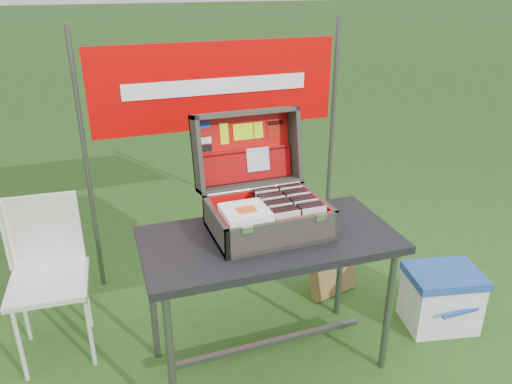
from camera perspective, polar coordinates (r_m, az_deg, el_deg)
name	(u,v)px	position (r m, az deg, el deg)	size (l,w,h in m)	color
ground	(279,360)	(2.90, 2.67, -18.60)	(80.00, 80.00, 0.00)	#274A1C
table	(269,302)	(2.65, 1.45, -12.47)	(1.24, 0.62, 0.78)	black
table_top	(269,240)	(2.45, 1.53, -5.49)	(1.24, 0.62, 0.04)	black
table_leg_fl	(171,364)	(2.36, -9.68, -18.82)	(0.04, 0.04, 0.74)	#59595B
table_leg_fr	(388,310)	(2.71, 14.87, -12.94)	(0.04, 0.04, 0.74)	#59595B
table_leg_bl	(152,300)	(2.75, -11.75, -12.04)	(0.04, 0.04, 0.74)	#59595B
table_leg_br	(340,262)	(3.06, 9.62, -7.89)	(0.04, 0.04, 0.74)	#59595B
table_brace	(268,343)	(2.81, 1.39, -16.90)	(1.09, 0.03, 0.03)	#59595B
suitcase	(264,178)	(2.42, 0.97, 1.62)	(0.56, 0.56, 0.53)	#403C34
suitcase_base_bottom	(268,229)	(2.48, 1.43, -4.30)	(0.56, 0.40, 0.02)	#403C34
suitcase_base_wall_front	(284,235)	(2.29, 3.18, -4.95)	(0.56, 0.02, 0.15)	#403C34
suitcase_base_wall_back	(255,203)	(2.61, -0.07, -1.24)	(0.56, 0.02, 0.15)	#403C34
suitcase_base_wall_left	(216,227)	(2.37, -4.63, -3.96)	(0.02, 0.40, 0.15)	#403C34
suitcase_base_wall_right	(318,210)	(2.55, 7.09, -2.03)	(0.02, 0.40, 0.15)	#403C34
suitcase_liner_floor	(268,227)	(2.47, 1.43, -4.01)	(0.52, 0.36, 0.01)	#C10509
suitcase_latch_left	(247,230)	(2.20, -1.01, -4.36)	(0.05, 0.01, 0.03)	silver
suitcase_latch_right	(321,217)	(2.33, 7.41, -2.90)	(0.05, 0.01, 0.03)	silver
suitcase_hinge	(255,189)	(2.59, -0.16, 0.37)	(0.02, 0.02, 0.50)	silver
suitcase_lid_back	(243,148)	(2.68, -1.45, 5.07)	(0.56, 0.40, 0.02)	#403C34
suitcase_lid_rim_far	(245,113)	(2.61, -1.32, 9.04)	(0.56, 0.02, 0.15)	#403C34
suitcase_lid_rim_near	(250,184)	(2.66, -0.72, 0.89)	(0.56, 0.02, 0.15)	#403C34
suitcase_lid_rim_left	(197,155)	(2.55, -6.75, 4.23)	(0.02, 0.40, 0.15)	#403C34
suitcase_lid_rim_right	(294,144)	(2.72, 4.38, 5.53)	(0.02, 0.40, 0.15)	#403C34
suitcase_lid_liner	(244,148)	(2.67, -1.36, 5.04)	(0.51, 0.35, 0.01)	#C10509
suitcase_liner_wall_front	(282,232)	(2.30, 3.05, -4.55)	(0.52, 0.01, 0.13)	#C10509
suitcase_liner_wall_back	(256,202)	(2.59, 0.03, -1.14)	(0.52, 0.01, 0.13)	#C10509
suitcase_liner_wall_left	(218,224)	(2.37, -4.31, -3.67)	(0.01, 0.36, 0.13)	#C10509
suitcase_liner_wall_right	(316,208)	(2.54, 6.82, -1.85)	(0.01, 0.36, 0.13)	#C10509
suitcase_lid_pocket	(247,166)	(2.67, -1.08, 3.02)	(0.50, 0.16, 0.03)	#910709
suitcase_pocket_edge	(246,151)	(2.65, -1.17, 4.70)	(0.49, 0.02, 0.02)	#910709
suitcase_pocket_cd	(258,159)	(2.66, 0.22, 3.76)	(0.13, 0.13, 0.01)	silver
lid_sticker_cc_a	(205,125)	(2.60, -5.88, 7.63)	(0.06, 0.03, 0.00)	#1933B2
lid_sticker_cc_b	(205,133)	(2.60, -5.80, 6.76)	(0.06, 0.03, 0.00)	#9F0F06
lid_sticker_cc_c	(206,140)	(2.60, -5.72, 5.88)	(0.06, 0.03, 0.00)	white
lid_sticker_cc_d	(207,148)	(2.61, -5.64, 5.01)	(0.06, 0.03, 0.00)	black
lid_card_neon_tall	(224,134)	(2.63, -3.65, 6.67)	(0.05, 0.11, 0.00)	#D5FC0B
lid_card_neon_main	(243,132)	(2.66, -1.46, 6.91)	(0.11, 0.09, 0.00)	#D5FC0B
lid_card_neon_small	(258,130)	(2.68, 0.28, 7.09)	(0.05, 0.09, 0.00)	#D5FC0B
lid_sticker_band	(276,128)	(2.72, 2.27, 7.28)	(0.10, 0.10, 0.00)	#9F0F06
lid_sticker_band_bar	(275,123)	(2.72, 2.23, 7.91)	(0.09, 0.02, 0.00)	black
cd_left_0	(288,226)	(2.33, 3.64, -3.89)	(0.12, 0.01, 0.14)	silver
cd_left_1	(286,224)	(2.34, 3.43, -3.66)	(0.12, 0.01, 0.14)	black
cd_left_2	(284,222)	(2.36, 3.21, -3.43)	(0.12, 0.01, 0.14)	black
cd_left_3	(282,220)	(2.38, 3.01, -3.20)	(0.12, 0.01, 0.14)	black
cd_left_4	(280,218)	(2.40, 2.80, -2.98)	(0.12, 0.01, 0.14)	silver
cd_left_5	(279,216)	(2.42, 2.60, -2.76)	(0.12, 0.01, 0.14)	black
cd_left_6	(277,214)	(2.43, 2.40, -2.55)	(0.12, 0.01, 0.14)	black
cd_left_7	(275,212)	(2.45, 2.21, -2.34)	(0.12, 0.01, 0.14)	black
cd_left_8	(273,211)	(2.47, 2.01, -2.13)	(0.12, 0.01, 0.14)	silver
cd_left_9	(272,209)	(2.49, 1.82, -1.92)	(0.12, 0.01, 0.14)	black
cd_left_10	(270,207)	(2.51, 1.64, -1.72)	(0.12, 0.01, 0.14)	black
cd_left_11	(269,205)	(2.53, 1.45, -1.52)	(0.12, 0.01, 0.14)	black
cd_left_12	(267,204)	(2.54, 1.27, -1.32)	(0.12, 0.01, 0.14)	silver
cd_left_13	(265,202)	(2.56, 1.09, -1.13)	(0.12, 0.01, 0.14)	black
cd_left_14	(264,200)	(2.58, 0.92, -0.94)	(0.12, 0.01, 0.14)	black
cd_right_0	(314,221)	(2.38, 6.63, -3.35)	(0.12, 0.01, 0.14)	silver
cd_right_1	(312,219)	(2.40, 6.40, -3.13)	(0.12, 0.01, 0.14)	black
cd_right_2	(310,217)	(2.41, 6.17, -2.91)	(0.12, 0.01, 0.14)	black
cd_right_3	(308,216)	(2.43, 5.95, -2.70)	(0.12, 0.01, 0.14)	black
cd_right_4	(306,214)	(2.45, 5.72, -2.49)	(0.12, 0.01, 0.14)	silver
cd_right_5	(304,212)	(2.47, 5.50, -2.28)	(0.12, 0.01, 0.14)	black
cd_right_6	(302,210)	(2.48, 5.29, -2.07)	(0.12, 0.01, 0.14)	black
cd_right_7	(300,208)	(2.50, 5.08, -1.87)	(0.12, 0.01, 0.14)	black
cd_right_8	(298,207)	(2.52, 4.87, -1.66)	(0.12, 0.01, 0.14)	silver
cd_right_9	(297,205)	(2.54, 4.66, -1.47)	(0.12, 0.01, 0.14)	black
cd_right_10	(295,203)	(2.56, 4.46, -1.27)	(0.12, 0.01, 0.14)	black
cd_right_11	(293,201)	(2.57, 4.26, -1.08)	(0.12, 0.01, 0.14)	black
cd_right_12	(291,200)	(2.59, 4.06, -0.89)	(0.12, 0.01, 0.14)	silver
cd_right_13	(290,198)	(2.61, 3.86, -0.70)	(0.12, 0.01, 0.14)	black
cd_right_14	(288,197)	(2.63, 3.67, -0.52)	(0.12, 0.01, 0.14)	black
songbook_0	(245,214)	(2.31, -1.21, -2.58)	(0.21, 0.21, 0.01)	white
songbook_1	(245,213)	(2.30, -1.22, -2.47)	(0.21, 0.21, 0.01)	white
songbook_2	(245,213)	(2.30, -1.22, -2.36)	(0.21, 0.21, 0.01)	white
songbook_3	(245,212)	(2.30, -1.22, -2.25)	(0.21, 0.21, 0.01)	white
songbook_4	(245,211)	(2.30, -1.22, -2.13)	(0.21, 0.21, 0.01)	white
songbook_5	(245,210)	(2.30, -1.22, -2.02)	(0.21, 0.21, 0.01)	white
songbook_graphic	(246,210)	(2.29, -1.14, -2.03)	(0.09, 0.07, 0.00)	#D85919
cooler	(441,298)	(3.22, 20.36, -11.29)	(0.42, 0.32, 0.37)	white
cooler_body	(440,301)	(3.24, 20.30, -11.66)	(0.40, 0.30, 0.32)	white
cooler_lid	(445,275)	(3.14, 20.77, -8.90)	(0.42, 0.32, 0.05)	#21489E
cooler_handle	(461,312)	(3.12, 22.38, -12.62)	(0.25, 0.02, 0.02)	#21489E
chair	(49,285)	(2.90, -22.58, -9.79)	(0.40, 0.44, 0.88)	silver
chair_seat	(49,283)	(2.89, -22.61, -9.62)	(0.40, 0.40, 0.03)	silver
chair_backrest	(43,231)	(2.95, -23.21, -4.09)	(0.40, 0.03, 0.42)	silver
chair_leg_fl	(20,345)	(2.90, -25.39, -15.54)	(0.02, 0.02, 0.45)	silver
chair_leg_fr	(90,330)	(2.87, -18.47, -14.76)	(0.02, 0.02, 0.45)	silver
chair_leg_bl	(24,307)	(3.17, -25.02, -11.81)	(0.02, 0.02, 0.45)	silver
chair_leg_br	(86,295)	(3.15, -18.81, -11.05)	(0.02, 0.02, 0.45)	silver
chair_upright_left	(9,238)	(2.98, -26.42, -4.69)	(0.02, 0.02, 0.42)	silver
chair_upright_right	(76,227)	(2.95, -19.91, -3.83)	(0.02, 0.02, 0.42)	silver
cardboard_box	(332,269)	(3.35, 8.67, -8.69)	(0.34, 0.05, 0.35)	olive
banner_post_left	(87,168)	(3.26, -18.76, 2.63)	(0.03, 0.03, 1.70)	#59595B
banner_post_right	(331,139)	(3.68, 8.61, 5.96)	(0.03, 0.03, 1.70)	#59595B
banner	(217,86)	(3.25, -4.45, 12.00)	(1.60, 0.01, 0.55)	#B90101
banner_text	(218,86)	(3.24, -4.39, 11.96)	(1.20, 0.00, 0.10)	white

